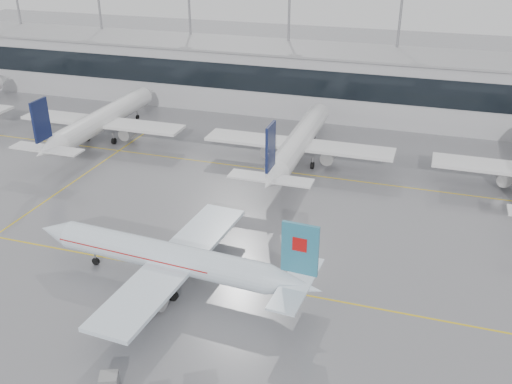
% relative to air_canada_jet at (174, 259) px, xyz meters
% --- Properties ---
extents(ground, '(320.00, 320.00, 0.00)m').
position_rel_air_canada_jet_xyz_m(ground, '(4.45, 2.31, -3.16)').
color(ground, slate).
rests_on(ground, ground).
extents(taxi_line_main, '(120.00, 0.25, 0.01)m').
position_rel_air_canada_jet_xyz_m(taxi_line_main, '(4.45, 2.31, -3.16)').
color(taxi_line_main, gold).
rests_on(taxi_line_main, ground).
extents(taxi_line_north, '(120.00, 0.25, 0.01)m').
position_rel_air_canada_jet_xyz_m(taxi_line_north, '(4.45, 32.31, -3.16)').
color(taxi_line_north, gold).
rests_on(taxi_line_north, ground).
extents(taxi_line_cross, '(0.25, 60.00, 0.01)m').
position_rel_air_canada_jet_xyz_m(taxi_line_cross, '(-25.55, 17.31, -3.16)').
color(taxi_line_cross, gold).
rests_on(taxi_line_cross, ground).
extents(terminal, '(180.00, 15.00, 12.00)m').
position_rel_air_canada_jet_xyz_m(terminal, '(4.45, 64.31, 2.84)').
color(terminal, '#A9A9AD').
rests_on(terminal, ground).
extents(terminal_glass, '(180.00, 0.20, 5.00)m').
position_rel_air_canada_jet_xyz_m(terminal_glass, '(4.45, 56.76, 4.34)').
color(terminal_glass, black).
rests_on(terminal_glass, ground).
extents(terminal_roof, '(182.00, 16.00, 0.40)m').
position_rel_air_canada_jet_xyz_m(terminal_roof, '(4.45, 64.31, 9.04)').
color(terminal_roof, gray).
rests_on(terminal_roof, ground).
extents(light_masts, '(156.40, 1.00, 22.60)m').
position_rel_air_canada_jet_xyz_m(light_masts, '(4.45, 70.31, 10.18)').
color(light_masts, gray).
rests_on(light_masts, ground).
extents(air_canada_jet, '(33.37, 25.88, 10.12)m').
position_rel_air_canada_jet_xyz_m(air_canada_jet, '(0.00, 0.00, 0.00)').
color(air_canada_jet, white).
rests_on(air_canada_jet, ground).
extents(parked_jet_b, '(29.64, 36.96, 11.72)m').
position_rel_air_canada_jet_xyz_m(parked_jet_b, '(-30.55, 36.00, 0.55)').
color(parked_jet_b, silver).
rests_on(parked_jet_b, ground).
extents(parked_jet_c, '(29.64, 36.96, 11.72)m').
position_rel_air_canada_jet_xyz_m(parked_jet_c, '(4.45, 36.00, 0.55)').
color(parked_jet_c, silver).
rests_on(parked_jet_c, ground).
extents(gse_unit, '(1.93, 1.87, 1.50)m').
position_rel_air_canada_jet_xyz_m(gse_unit, '(1.29, -15.44, -2.41)').
color(gse_unit, gray).
rests_on(gse_unit, ground).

